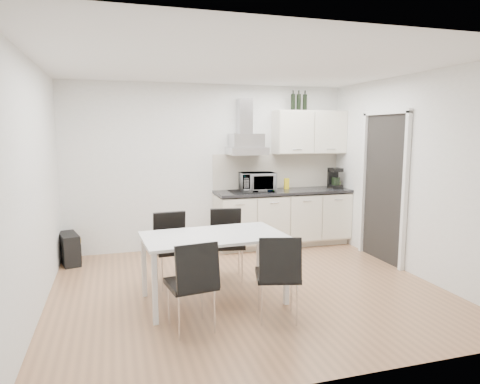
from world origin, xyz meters
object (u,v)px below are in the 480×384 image
object	(u,v)px
dining_table	(213,241)
chair_near_right	(277,276)
chair_far_right	(227,245)
chair_far_left	(173,250)
chair_near_left	(191,285)
floor_speaker	(156,244)
guitar_amp	(69,249)
kitchenette	(285,195)

from	to	relation	value
dining_table	chair_near_right	xyz separation A→B (m)	(0.50, -0.64, -0.24)
dining_table	chair_far_right	bearing A→B (deg)	59.23
chair_far_left	chair_near_left	xyz separation A→B (m)	(-0.00, -1.23, 0.00)
dining_table	floor_speaker	xyz separation A→B (m)	(-0.43, 2.13, -0.55)
guitar_amp	kitchenette	bearing A→B (deg)	-13.37
chair_near_left	chair_near_right	size ratio (longest dim) A/B	1.00
chair_near_right	chair_far_left	bearing A→B (deg)	139.48
chair_near_left	floor_speaker	size ratio (longest dim) A/B	3.37
chair_far_left	chair_far_right	bearing A→B (deg)	178.13
chair_far_right	floor_speaker	size ratio (longest dim) A/B	3.37
chair_near_left	guitar_amp	world-z (taller)	chair_near_left
chair_far_right	floor_speaker	bearing A→B (deg)	-53.77
chair_near_left	chair_near_right	bearing A→B (deg)	-9.01
kitchenette	dining_table	size ratio (longest dim) A/B	1.61
kitchenette	chair_near_left	bearing A→B (deg)	-127.77
chair_near_left	dining_table	bearing A→B (deg)	51.80
guitar_amp	floor_speaker	bearing A→B (deg)	-3.37
chair_far_left	chair_far_right	world-z (taller)	same
chair_far_left	chair_far_right	distance (m)	0.69
kitchenette	chair_near_left	size ratio (longest dim) A/B	2.86
guitar_amp	floor_speaker	distance (m)	1.26
chair_far_left	floor_speaker	world-z (taller)	chair_far_left
dining_table	floor_speaker	bearing A→B (deg)	97.65
dining_table	chair_far_left	size ratio (longest dim) A/B	1.78
chair_far_right	floor_speaker	world-z (taller)	chair_far_right
kitchenette	chair_far_left	xyz separation A→B (m)	(-2.01, -1.37, -0.39)
guitar_amp	floor_speaker	world-z (taller)	guitar_amp
dining_table	chair_near_right	distance (m)	0.85
kitchenette	chair_near_right	size ratio (longest dim) A/B	2.86
chair_near_right	floor_speaker	world-z (taller)	chair_near_right
dining_table	chair_near_left	bearing A→B (deg)	-123.58
chair_near_right	floor_speaker	size ratio (longest dim) A/B	3.37
guitar_amp	chair_far_left	bearing A→B (deg)	-59.44
chair_far_left	floor_speaker	size ratio (longest dim) A/B	3.37
chair_far_left	floor_speaker	distance (m)	1.56
chair_far_left	chair_near_left	size ratio (longest dim) A/B	1.00
dining_table	chair_near_right	bearing A→B (deg)	-55.71
kitchenette	dining_table	world-z (taller)	kitchenette
chair_far_left	chair_near_right	xyz separation A→B (m)	(0.87, -1.24, 0.00)
kitchenette	floor_speaker	bearing A→B (deg)	175.46
chair_far_left	guitar_amp	bearing A→B (deg)	-49.03
floor_speaker	dining_table	bearing A→B (deg)	-97.64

